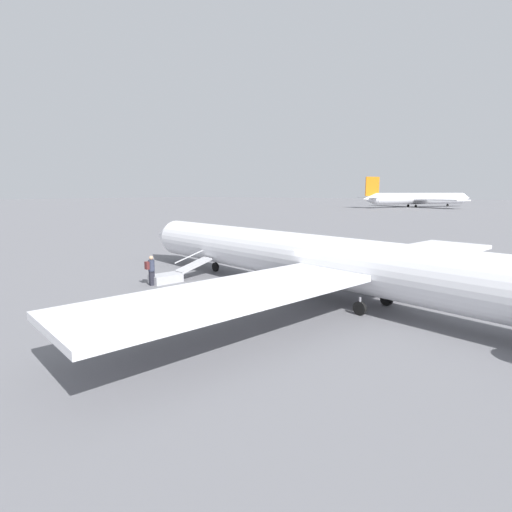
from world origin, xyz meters
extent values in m
plane|color=slate|center=(0.00, 0.00, 0.00)|extent=(600.00, 600.00, 0.00)
cylinder|color=silver|center=(0.00, 0.00, 1.94)|extent=(28.40, 9.02, 2.51)
cone|color=silver|center=(15.25, -3.61, 1.94)|extent=(3.25, 3.03, 2.46)
cube|color=silver|center=(0.28, 7.39, 1.76)|extent=(6.67, 12.61, 0.25)
cube|color=silver|center=(-3.06, -6.73, 1.76)|extent=(6.67, 12.61, 0.25)
cylinder|color=black|center=(9.04, -2.14, 0.31)|extent=(0.64, 0.29, 0.62)
cylinder|color=gray|center=(9.04, -2.14, 0.72)|extent=(0.11, 0.11, 0.19)
cylinder|color=black|center=(-2.52, 1.76, 0.31)|extent=(0.64, 0.29, 0.62)
cylinder|color=gray|center=(-2.52, 1.76, 0.72)|extent=(0.11, 0.11, 0.19)
cylinder|color=black|center=(-3.04, -0.44, 0.31)|extent=(0.64, 0.29, 0.62)
cylinder|color=gray|center=(-3.04, -0.44, 0.72)|extent=(0.11, 0.11, 0.19)
cylinder|color=silver|center=(24.35, -132.06, 3.03)|extent=(24.60, 36.65, 3.91)
cone|color=silver|center=(12.58, -151.19, 3.03)|extent=(5.51, 5.66, 3.83)
cone|color=silver|center=(36.31, -112.59, 3.03)|extent=(5.92, 6.33, 3.83)
cube|color=orange|center=(35.78, -113.46, 7.13)|extent=(3.13, 4.82, 6.25)
cube|color=silver|center=(36.07, -112.99, 3.42)|extent=(10.54, 7.72, 0.20)
cube|color=silver|center=(34.34, -135.82, 2.73)|extent=(17.80, 14.26, 0.39)
cube|color=silver|center=(16.48, -124.84, 2.73)|extent=(17.80, 14.26, 0.39)
cylinder|color=black|center=(17.43, -143.30, 0.48)|extent=(0.71, 0.95, 0.97)
cylinder|color=gray|center=(17.43, -143.30, 1.12)|extent=(0.17, 0.17, 0.30)
cylinder|color=black|center=(27.97, -129.52, 0.48)|extent=(0.71, 0.95, 0.97)
cylinder|color=gray|center=(27.97, -129.52, 1.12)|extent=(0.17, 0.17, 0.30)
cylinder|color=black|center=(24.98, -127.68, 0.48)|extent=(0.71, 0.95, 0.97)
cylinder|color=gray|center=(24.98, -127.68, 1.12)|extent=(0.17, 0.17, 0.30)
cube|color=#B2B2B7|center=(9.31, 2.12, 0.25)|extent=(1.48, 2.00, 0.50)
cube|color=#B2B2B7|center=(8.85, 0.17, 0.81)|extent=(1.39, 2.38, 0.74)
cube|color=#B2B2B7|center=(9.29, 0.07, 1.31)|extent=(0.57, 2.17, 0.69)
cube|color=#23232D|center=(9.40, 3.10, 0.42)|extent=(0.26, 0.32, 0.85)
cylinder|color=#33384C|center=(9.40, 3.10, 1.18)|extent=(0.36, 0.36, 0.65)
sphere|color=tan|center=(9.40, 3.10, 1.62)|extent=(0.24, 0.24, 0.24)
cube|color=#592323|center=(9.46, 3.37, 1.21)|extent=(0.31, 0.24, 0.44)
camera|label=1|loc=(-8.37, 18.25, 5.36)|focal=28.00mm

